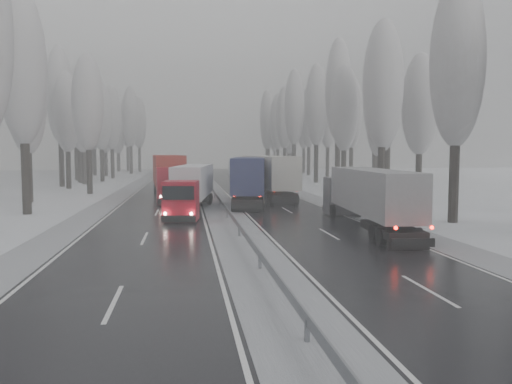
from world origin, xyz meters
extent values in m
plane|color=silver|center=(0.00, 0.00, 0.00)|extent=(260.00, 260.00, 0.00)
cube|color=black|center=(5.25, 30.00, 0.01)|extent=(7.50, 200.00, 0.03)
cube|color=black|center=(-5.25, 30.00, 0.01)|extent=(7.50, 200.00, 0.03)
cube|color=#ABAEB3|center=(0.00, 30.00, 0.02)|extent=(3.00, 200.00, 0.04)
cube|color=#ABAEB3|center=(10.20, 30.00, 0.02)|extent=(2.40, 200.00, 0.04)
cube|color=#ABAEB3|center=(-10.20, 30.00, 0.02)|extent=(2.40, 200.00, 0.04)
cube|color=slate|center=(0.00, 30.00, 0.60)|extent=(0.06, 200.00, 0.32)
cube|color=slate|center=(0.00, -4.00, 0.30)|extent=(0.12, 0.12, 0.60)
cube|color=slate|center=(0.00, 28.00, 0.30)|extent=(0.12, 0.12, 0.60)
cube|color=slate|center=(0.00, 60.00, 0.30)|extent=(0.12, 0.12, 0.60)
cylinder|color=black|center=(15.04, 15.67, 2.80)|extent=(0.68, 0.68, 5.60)
ellipsoid|color=gray|center=(15.04, 15.67, 10.80)|extent=(3.60, 3.60, 11.45)
cylinder|color=black|center=(14.51, 27.03, 2.81)|extent=(0.68, 0.68, 5.62)
ellipsoid|color=gray|center=(14.51, 27.03, 10.84)|extent=(3.60, 3.60, 11.48)
cylinder|color=black|center=(20.02, 31.03, 2.47)|extent=(0.64, 0.64, 4.94)
ellipsoid|color=gray|center=(20.02, 31.03, 9.53)|extent=(3.60, 3.60, 10.09)
cylinder|color=black|center=(17.90, 35.17, 2.66)|extent=(0.66, 0.66, 5.32)
ellipsoid|color=gray|center=(17.90, 35.17, 10.27)|extent=(3.60, 3.60, 10.88)
cylinder|color=black|center=(20.12, 39.17, 3.16)|extent=(0.72, 0.72, 6.31)
ellipsoid|color=gray|center=(20.12, 39.17, 12.17)|extent=(3.60, 3.60, 12.90)
cylinder|color=black|center=(17.02, 45.60, 2.69)|extent=(0.67, 0.67, 5.38)
ellipsoid|color=gray|center=(17.02, 45.60, 10.37)|extent=(3.60, 3.60, 10.98)
cylinder|color=black|center=(23.31, 49.60, 2.30)|extent=(0.62, 0.62, 4.59)
ellipsoid|color=gray|center=(23.31, 49.60, 8.86)|extent=(3.60, 3.60, 9.39)
cylinder|color=black|center=(17.90, 51.02, 3.47)|extent=(0.76, 0.76, 6.95)
ellipsoid|color=gray|center=(17.90, 51.02, 13.40)|extent=(3.60, 3.60, 14.19)
cylinder|color=black|center=(24.81, 55.02, 3.30)|extent=(0.74, 0.74, 6.59)
ellipsoid|color=gray|center=(24.81, 55.02, 12.71)|extent=(3.60, 3.60, 13.46)
cylinder|color=black|center=(17.56, 61.27, 3.18)|extent=(0.72, 0.72, 6.37)
ellipsoid|color=gray|center=(17.56, 61.27, 12.28)|extent=(3.60, 3.60, 13.01)
cylinder|color=black|center=(24.72, 65.27, 2.99)|extent=(0.70, 0.70, 5.97)
ellipsoid|color=gray|center=(24.72, 65.27, 11.52)|extent=(3.60, 3.60, 12.20)
cylinder|color=black|center=(16.34, 71.95, 3.33)|extent=(0.74, 0.74, 6.65)
ellipsoid|color=gray|center=(16.34, 71.95, 12.83)|extent=(3.60, 3.60, 13.59)
cylinder|color=black|center=(23.71, 75.95, 3.07)|extent=(0.71, 0.71, 6.14)
ellipsoid|color=gray|center=(23.71, 75.95, 11.84)|extent=(3.60, 3.60, 12.54)
cylinder|color=black|center=(16.56, 81.70, 3.03)|extent=(0.71, 0.71, 6.05)
ellipsoid|color=gray|center=(16.56, 81.70, 11.68)|extent=(3.60, 3.60, 12.37)
cylinder|color=black|center=(22.48, 85.70, 3.15)|extent=(0.72, 0.72, 6.30)
ellipsoid|color=gray|center=(22.48, 85.70, 12.15)|extent=(3.60, 3.60, 12.87)
cylinder|color=black|center=(16.63, 89.21, 2.94)|extent=(0.70, 0.70, 5.88)
ellipsoid|color=gray|center=(16.63, 89.21, 11.33)|extent=(3.60, 3.60, 12.00)
cylinder|color=black|center=(19.77, 93.21, 2.43)|extent=(0.64, 0.64, 4.86)
ellipsoid|color=gray|center=(19.77, 93.21, 9.37)|extent=(3.60, 3.60, 9.92)
cylinder|color=black|center=(15.73, 96.32, 2.99)|extent=(0.70, 0.70, 5.98)
ellipsoid|color=gray|center=(15.73, 96.32, 11.53)|extent=(3.60, 3.60, 12.21)
cylinder|color=black|center=(24.94, 100.32, 3.09)|extent=(0.71, 0.71, 6.19)
ellipsoid|color=gray|center=(24.94, 100.32, 11.93)|extent=(3.60, 3.60, 12.64)
cylinder|color=black|center=(17.04, 106.16, 3.43)|extent=(0.75, 0.75, 6.86)
ellipsoid|color=gray|center=(17.04, 106.16, 13.22)|extent=(3.60, 3.60, 14.01)
cylinder|color=black|center=(24.02, 110.16, 2.77)|extent=(0.68, 0.68, 5.55)
ellipsoid|color=gray|center=(24.02, 110.16, 10.70)|extent=(3.60, 3.60, 11.33)
cylinder|color=black|center=(18.73, 116.73, 3.05)|extent=(0.71, 0.71, 6.09)
ellipsoid|color=gray|center=(18.73, 116.73, 11.75)|extent=(3.60, 3.60, 12.45)
cylinder|color=black|center=(21.55, 120.73, 2.74)|extent=(0.67, 0.67, 5.49)
ellipsoid|color=gray|center=(21.55, 120.73, 10.58)|extent=(3.60, 3.60, 11.21)
cylinder|color=black|center=(-15.13, 24.57, 2.92)|extent=(0.69, 0.69, 5.83)
ellipsoid|color=gray|center=(-15.13, 24.57, 11.25)|extent=(3.60, 3.60, 11.92)
cylinder|color=black|center=(-17.75, 34.20, 2.52)|extent=(0.65, 0.65, 5.03)
ellipsoid|color=gray|center=(-17.75, 34.20, 9.70)|extent=(3.60, 3.60, 10.28)
cylinder|color=black|center=(-13.94, 43.73, 2.72)|extent=(0.67, 0.67, 5.44)
ellipsoid|color=gray|center=(-13.94, 43.73, 10.49)|extent=(3.60, 3.60, 11.11)
cylinder|color=black|center=(-21.85, 47.73, 2.86)|extent=(0.69, 0.69, 5.72)
ellipsoid|color=gray|center=(-21.85, 47.73, 11.04)|extent=(3.60, 3.60, 11.69)
cylinder|color=black|center=(-18.26, 52.71, 2.61)|extent=(0.66, 0.66, 5.23)
ellipsoid|color=gray|center=(-18.26, 52.71, 10.08)|extent=(3.60, 3.60, 10.68)
cylinder|color=black|center=(-20.05, 56.71, 3.30)|extent=(0.74, 0.74, 6.60)
ellipsoid|color=gray|center=(-20.05, 56.71, 12.74)|extent=(3.60, 3.60, 13.49)
cylinder|color=black|center=(-18.16, 62.35, 2.58)|extent=(0.65, 0.65, 5.16)
ellipsoid|color=gray|center=(-18.16, 62.35, 9.95)|extent=(3.60, 3.60, 10.54)
cylinder|color=black|center=(-19.54, 66.35, 2.90)|extent=(0.69, 0.69, 5.79)
ellipsoid|color=gray|center=(-19.54, 66.35, 11.18)|extent=(3.60, 3.60, 11.84)
cylinder|color=black|center=(-16.58, 69.11, 2.82)|extent=(0.68, 0.68, 5.64)
ellipsoid|color=gray|center=(-16.58, 69.11, 10.89)|extent=(3.60, 3.60, 11.53)
cylinder|color=black|center=(-21.42, 73.11, 3.28)|extent=(0.73, 0.73, 6.56)
ellipsoid|color=gray|center=(-21.42, 73.11, 12.65)|extent=(3.60, 3.60, 13.40)
cylinder|color=black|center=(-16.33, 79.19, 2.90)|extent=(0.69, 0.69, 5.79)
ellipsoid|color=gray|center=(-16.33, 79.19, 11.17)|extent=(3.60, 3.60, 11.84)
cylinder|color=black|center=(-21.09, 83.19, 3.32)|extent=(0.74, 0.74, 6.65)
ellipsoid|color=gray|center=(-21.09, 83.19, 12.82)|extent=(3.60, 3.60, 13.58)
cylinder|color=black|center=(-18.93, 88.54, 2.56)|extent=(0.65, 0.65, 5.12)
ellipsoid|color=gray|center=(-18.93, 88.54, 9.88)|extent=(3.60, 3.60, 10.46)
cylinder|color=black|center=(-21.82, 92.54, 2.92)|extent=(0.69, 0.69, 5.84)
ellipsoid|color=gray|center=(-21.82, 92.54, 11.26)|extent=(3.60, 3.60, 11.92)
cylinder|color=black|center=(-15.07, 99.33, 3.34)|extent=(0.74, 0.74, 6.67)
ellipsoid|color=gray|center=(-15.07, 99.33, 12.87)|extent=(3.60, 3.60, 13.63)
cylinder|color=black|center=(-24.20, 103.33, 3.15)|extent=(0.72, 0.72, 6.31)
ellipsoid|color=gray|center=(-24.20, 103.33, 12.16)|extent=(3.60, 3.60, 12.88)
cylinder|color=black|center=(-14.05, 108.72, 3.14)|extent=(0.72, 0.72, 6.29)
ellipsoid|color=gray|center=(-14.05, 108.72, 12.12)|extent=(3.60, 3.60, 12.84)
cylinder|color=black|center=(-19.66, 112.72, 2.43)|extent=(0.64, 0.64, 4.86)
ellipsoid|color=gray|center=(-19.66, 112.72, 9.36)|extent=(3.60, 3.60, 9.92)
cylinder|color=black|center=(-17.56, 115.31, 3.31)|extent=(0.74, 0.74, 6.63)
ellipsoid|color=gray|center=(-17.56, 115.31, 12.78)|extent=(3.60, 3.60, 13.54)
cylinder|color=black|center=(-20.33, 119.31, 2.89)|extent=(0.69, 0.69, 5.79)
ellipsoid|color=gray|center=(-20.33, 119.31, 11.16)|extent=(3.60, 3.60, 11.82)
cube|color=#505055|center=(8.64, 19.90, 1.51)|extent=(2.45, 2.53, 2.74)
cube|color=black|center=(8.72, 21.04, 2.14)|extent=(2.10, 0.24, 0.91)
cube|color=black|center=(8.73, 21.13, 0.41)|extent=(2.29, 0.30, 0.46)
cube|color=slate|center=(8.12, 12.80, 2.46)|extent=(3.19, 12.00, 2.56)
cube|color=black|center=(7.68, 6.84, 0.50)|extent=(2.10, 0.26, 0.41)
cube|color=black|center=(7.88, 9.52, 0.68)|extent=(2.37, 5.15, 0.41)
cube|color=black|center=(7.72, 7.34, 0.32)|extent=(2.10, 0.21, 0.55)
cylinder|color=black|center=(7.63, 19.24, 0.47)|extent=(0.39, 0.97, 0.95)
cylinder|color=black|center=(9.54, 19.10, 0.47)|extent=(0.39, 0.97, 0.95)
cylinder|color=black|center=(6.90, 9.23, 0.47)|extent=(0.39, 0.97, 0.95)
cylinder|color=black|center=(8.81, 9.09, 0.47)|extent=(0.39, 0.97, 0.95)
cylinder|color=black|center=(6.81, 8.04, 0.47)|extent=(0.39, 0.97, 0.95)
cylinder|color=black|center=(8.72, 7.91, 0.47)|extent=(0.39, 0.97, 0.95)
sphere|color=#FF0C05|center=(6.82, 6.84, 1.23)|extent=(0.18, 0.18, 0.18)
sphere|color=#FF0C05|center=(8.55, 6.71, 1.23)|extent=(0.18, 0.18, 0.18)
sphere|color=white|center=(7.87, 21.22, 0.78)|extent=(0.20, 0.20, 0.20)
sphere|color=white|center=(9.60, 21.09, 0.78)|extent=(0.20, 0.20, 0.20)
cube|color=#1A2042|center=(3.77, 37.18, 1.73)|extent=(2.96, 3.05, 3.14)
cube|color=black|center=(3.95, 38.48, 2.46)|extent=(2.40, 0.43, 1.05)
cube|color=black|center=(3.96, 38.58, 0.47)|extent=(2.61, 0.51, 0.52)
cube|color=#16183E|center=(2.66, 29.09, 2.83)|extent=(4.49, 13.85, 2.93)
cube|color=black|center=(1.73, 22.30, 0.58)|extent=(2.40, 0.45, 0.47)
cube|color=black|center=(2.15, 25.36, 0.79)|extent=(3.06, 6.02, 0.47)
cube|color=black|center=(1.81, 22.87, 0.37)|extent=(2.39, 0.39, 0.63)
cylinder|color=black|center=(2.57, 36.50, 0.54)|extent=(0.51, 1.13, 1.09)
cylinder|color=black|center=(4.75, 36.20, 0.54)|extent=(0.51, 1.13, 1.09)
cylinder|color=black|center=(1.00, 25.09, 0.54)|extent=(0.51, 1.13, 1.09)
cylinder|color=black|center=(3.18, 24.80, 0.54)|extent=(0.51, 1.13, 1.09)
cylinder|color=black|center=(0.82, 23.75, 0.54)|extent=(0.51, 1.13, 1.09)
cylinder|color=black|center=(3.00, 23.45, 0.54)|extent=(0.51, 1.13, 1.09)
sphere|color=#FF0C05|center=(0.73, 22.36, 1.41)|extent=(0.21, 0.21, 0.21)
sphere|color=#FF0C05|center=(2.71, 22.09, 1.41)|extent=(0.21, 0.21, 0.21)
sphere|color=white|center=(2.98, 38.75, 0.89)|extent=(0.23, 0.23, 0.23)
sphere|color=white|center=(4.95, 38.48, 0.89)|extent=(0.23, 0.23, 0.23)
cube|color=gray|center=(4.66, 41.77, 1.78)|extent=(2.88, 2.98, 3.23)
cube|color=black|center=(4.57, 43.12, 2.53)|extent=(2.48, 0.28, 1.08)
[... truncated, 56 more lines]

